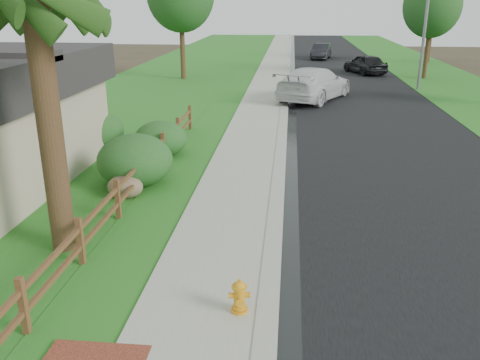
# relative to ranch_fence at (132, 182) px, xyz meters

# --- Properties ---
(road) EXTENTS (8.00, 90.00, 0.02)m
(road) POSITION_rel_ranch_fence_xyz_m (8.20, 28.60, -0.61)
(road) COLOR black
(road) RESTS_ON ground
(curb) EXTENTS (0.40, 90.00, 0.12)m
(curb) POSITION_rel_ranch_fence_xyz_m (4.00, 28.60, -0.56)
(curb) COLOR gray
(curb) RESTS_ON ground
(wet_gutter) EXTENTS (0.50, 90.00, 0.00)m
(wet_gutter) POSITION_rel_ranch_fence_xyz_m (4.35, 28.60, -0.60)
(wet_gutter) COLOR black
(wet_gutter) RESTS_ON road
(sidewalk) EXTENTS (2.20, 90.00, 0.10)m
(sidewalk) POSITION_rel_ranch_fence_xyz_m (2.70, 28.60, -0.57)
(sidewalk) COLOR gray
(sidewalk) RESTS_ON ground
(grass_strip) EXTENTS (1.60, 90.00, 0.06)m
(grass_strip) POSITION_rel_ranch_fence_xyz_m (0.80, 28.60, -0.59)
(grass_strip) COLOR #29611B
(grass_strip) RESTS_ON ground
(lawn_near) EXTENTS (9.00, 90.00, 0.04)m
(lawn_near) POSITION_rel_ranch_fence_xyz_m (-4.40, 28.60, -0.60)
(lawn_near) COLOR #29611B
(lawn_near) RESTS_ON ground
(verge_far) EXTENTS (6.00, 90.00, 0.04)m
(verge_far) POSITION_rel_ranch_fence_xyz_m (15.10, 28.60, -0.60)
(verge_far) COLOR #29611B
(verge_far) RESTS_ON ground
(ranch_fence) EXTENTS (0.12, 16.92, 1.10)m
(ranch_fence) POSITION_rel_ranch_fence_xyz_m (0.00, 0.00, 0.00)
(ranch_fence) COLOR #432316
(ranch_fence) RESTS_ON ground
(fire_hydrant) EXTENTS (0.43, 0.35, 0.65)m
(fire_hydrant) POSITION_rel_ranch_fence_xyz_m (3.50, -5.11, -0.22)
(fire_hydrant) COLOR orange
(fire_hydrant) RESTS_ON sidewalk
(white_suv) EXTENTS (4.93, 6.75, 1.82)m
(white_suv) POSITION_rel_ranch_fence_xyz_m (5.60, 16.13, 0.31)
(white_suv) COLOR silver
(white_suv) RESTS_ON road
(dark_car_mid) EXTENTS (3.26, 4.73, 1.49)m
(dark_car_mid) POSITION_rel_ranch_fence_xyz_m (9.93, 27.61, 0.15)
(dark_car_mid) COLOR black
(dark_car_mid) RESTS_ON road
(dark_car_far) EXTENTS (2.26, 4.51, 1.42)m
(dark_car_far) POSITION_rel_ranch_fence_xyz_m (7.12, 37.96, 0.11)
(dark_car_far) COLOR black
(dark_car_far) RESTS_ON road
(streetlight) EXTENTS (2.10, 0.24, 9.09)m
(streetlight) POSITION_rel_ranch_fence_xyz_m (12.13, 20.29, 4.53)
(streetlight) COLOR gray
(streetlight) RESTS_ON ground
(boulder) EXTENTS (1.16, 0.96, 0.68)m
(boulder) POSITION_rel_ranch_fence_xyz_m (-0.30, 0.30, -0.28)
(boulder) COLOR brown
(boulder) RESTS_ON ground
(shrub_b) EXTENTS (2.78, 2.78, 1.59)m
(shrub_b) POSITION_rel_ranch_fence_xyz_m (-0.30, 1.37, 0.18)
(shrub_b) COLOR #17401A
(shrub_b) RESTS_ON ground
(shrub_c) EXTENTS (2.64, 2.64, 1.44)m
(shrub_c) POSITION_rel_ranch_fence_xyz_m (-2.90, 5.13, 0.10)
(shrub_c) COLOR #17401A
(shrub_c) RESTS_ON ground
(shrub_d) EXTENTS (1.95, 1.95, 1.29)m
(shrub_d) POSITION_rel_ranch_fence_xyz_m (-0.30, 4.45, 0.03)
(shrub_d) COLOR #17401A
(shrub_d) RESTS_ON ground
(tree_mid_right) EXTENTS (3.96, 3.96, 7.18)m
(tree_mid_right) POSITION_rel_ranch_fence_xyz_m (13.86, 25.37, 4.37)
(tree_mid_right) COLOR #372616
(tree_mid_right) RESTS_ON ground
(tree_far_right) EXTENTS (3.88, 3.88, 7.16)m
(tree_far_right) POSITION_rel_ranch_fence_xyz_m (16.60, 35.62, 4.39)
(tree_far_right) COLOR #372616
(tree_far_right) RESTS_ON ground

